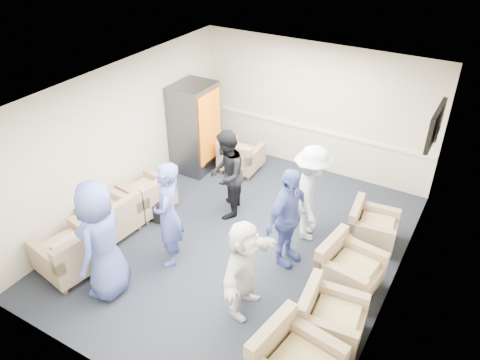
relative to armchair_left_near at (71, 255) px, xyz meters
The scene contains 24 objects.
floor 2.73m from the armchair_left_near, 45.88° to the left, with size 6.00×6.00×0.00m, color black.
ceiling 3.59m from the armchair_left_near, 45.88° to the left, with size 6.00×6.00×0.00m, color silver.
back_wall 5.38m from the armchair_left_near, 69.13° to the left, with size 5.00×0.02×2.70m, color beige.
front_wall 2.38m from the armchair_left_near, 29.28° to the right, with size 5.00×0.02×2.70m, color beige.
left_wall 2.27m from the armchair_left_near, 107.57° to the left, with size 0.02×6.00×2.70m, color beige.
right_wall 4.90m from the armchair_left_near, 23.90° to the left, with size 0.02×6.00×2.70m, color beige.
chair_rail 5.30m from the armchair_left_near, 69.05° to the left, with size 4.98×0.04×0.06m, color white.
tv 5.96m from the armchair_left_near, 40.89° to the left, with size 0.10×1.00×0.58m.
armchair_left_near is the anchor object (origin of this frame).
armchair_left_mid 1.05m from the armchair_left_near, 98.12° to the left, with size 0.89×0.89×0.66m.
armchair_left_far 1.91m from the armchair_left_near, 91.28° to the left, with size 0.91×0.91×0.64m.
armchair_right_midnear 3.96m from the armchair_left_near, 12.19° to the left, with size 0.88×0.88×0.64m.
armchair_right_midfar 4.21m from the armchair_left_near, 26.37° to the left, with size 0.93×0.93×0.66m.
armchair_right_far 4.86m from the armchair_left_near, 39.22° to the left, with size 0.84×0.84×0.61m.
armchair_corner 4.07m from the armchair_left_near, 80.39° to the left, with size 0.81×0.81×0.63m.
vending_machine 3.73m from the armchair_left_near, 93.23° to the left, with size 0.76×0.89×1.88m.
backpack 1.77m from the armchair_left_near, 78.34° to the left, with size 0.27×0.21×0.43m.
pillow 0.18m from the armchair_left_near, 134.71° to the left, with size 0.44×0.34×0.13m, color beige.
person_front_left 0.95m from the armchair_left_near, ahead, with size 0.92×0.60×1.88m, color #4556A6.
person_mid_left 1.62m from the armchair_left_near, 41.94° to the left, with size 0.65×0.43×1.78m, color #4556A6.
person_back_left 2.88m from the armchair_left_near, 64.15° to the left, with size 0.81×0.63×1.67m, color black.
person_back_right 3.93m from the armchair_left_near, 44.03° to the left, with size 1.11×0.64×1.72m, color white.
person_mid_right 3.38m from the armchair_left_near, 35.03° to the left, with size 1.00×0.42×1.71m, color #4556A6.
person_front_right 2.79m from the armchair_left_near, 14.94° to the left, with size 1.39×0.44×1.50m, color white.
Camera 1 is at (3.13, -5.38, 5.15)m, focal length 35.00 mm.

